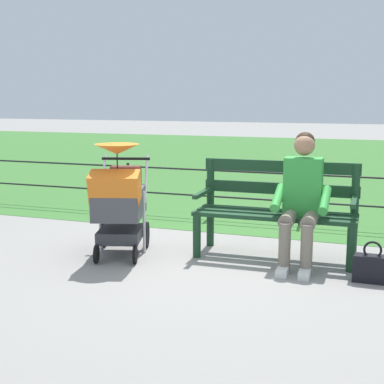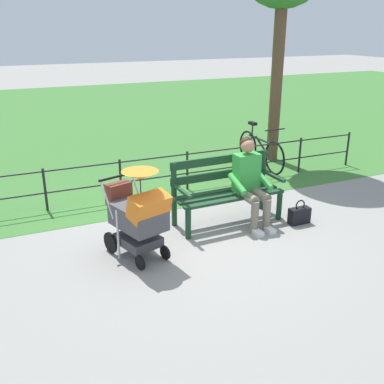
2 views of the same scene
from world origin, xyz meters
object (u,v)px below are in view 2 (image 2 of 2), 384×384
Objects in this scene: handbag at (299,215)px; bicycle at (260,150)px; person_on_bench at (250,180)px; park_bench at (226,187)px; stroller at (138,213)px.

handbag is 2.76m from bicycle.
person_on_bench is 3.45× the size of handbag.
park_bench is 1.16m from handbag.
park_bench is at bearing -29.49° from handbag.
person_on_bench reaches higher than handbag.
stroller is (1.50, 0.54, 0.07)m from park_bench.
person_on_bench is at bearing 54.54° from bicycle.
person_on_bench is at bearing -169.77° from stroller.
bicycle is at bearing -109.98° from handbag.
person_on_bench reaches higher than park_bench.
person_on_bench is 0.77× the size of bicycle.
person_on_bench is 0.93m from handbag.
person_on_bench is 1.80m from stroller.
park_bench is at bearing -160.07° from stroller.
stroller is 0.69× the size of bicycle.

